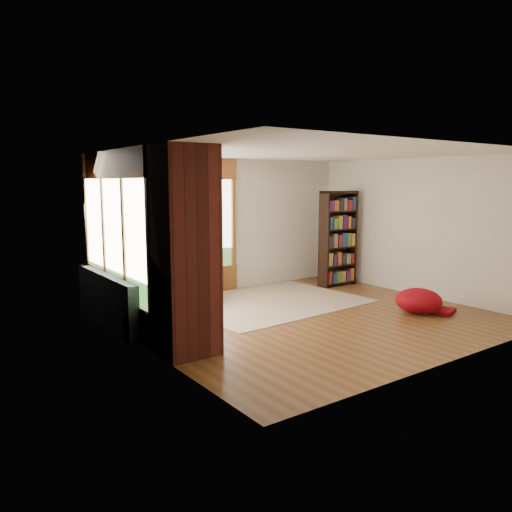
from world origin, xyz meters
TOP-DOWN VIEW (x-y plane):
  - floor at (0.00, 0.00)m, footprint 5.50×5.50m
  - ceiling at (0.00, 0.00)m, footprint 5.50×5.50m
  - wall_back at (0.00, 2.50)m, footprint 5.50×0.04m
  - wall_front at (0.00, -2.50)m, footprint 5.50×0.04m
  - wall_left at (-2.75, 0.00)m, footprint 0.04×5.00m
  - wall_right at (2.75, 0.00)m, footprint 0.04×5.00m
  - windows_back at (-1.20, 2.47)m, footprint 2.82×0.10m
  - windows_left at (-2.72, 1.20)m, footprint 0.10×2.62m
  - roller_blind at (-2.69, 2.03)m, footprint 0.03×0.72m
  - brick_chimney at (-2.40, -0.35)m, footprint 0.70×0.70m
  - sectional_sofa at (-1.95, 1.70)m, footprint 2.20×2.20m
  - area_rug at (0.09, 1.20)m, footprint 3.35×2.64m
  - bookshelf at (2.14, 1.55)m, footprint 0.84×0.28m
  - pouf at (1.65, -0.84)m, footprint 0.99×0.99m
  - dog_tan at (-1.98, 1.82)m, footprint 0.95×0.80m
  - dog_brindle at (-2.34, 1.20)m, footprint 0.50×0.75m
  - throw_pillows at (-1.86, 1.75)m, footprint 1.98×1.68m

SIDE VIEW (x-z plane):
  - floor at x=0.00m, z-range 0.00..0.00m
  - area_rug at x=0.09m, z-range 0.00..0.01m
  - pouf at x=1.65m, z-range 0.01..0.42m
  - sectional_sofa at x=-1.95m, z-range -0.10..0.70m
  - dog_brindle at x=-2.34m, z-range 0.54..0.93m
  - dog_tan at x=-1.98m, z-range 0.54..1.00m
  - throw_pillows at x=-1.86m, z-range 0.56..1.01m
  - bookshelf at x=2.14m, z-range 0.00..1.97m
  - wall_back at x=0.00m, z-range 0.00..2.60m
  - wall_front at x=0.00m, z-range 0.00..2.60m
  - wall_left at x=-2.75m, z-range 0.00..2.60m
  - wall_right at x=2.75m, z-range 0.00..2.60m
  - brick_chimney at x=-2.40m, z-range 0.00..2.60m
  - windows_back at x=-1.20m, z-range 0.40..2.30m
  - windows_left at x=-2.72m, z-range 0.40..2.30m
  - roller_blind at x=-2.69m, z-range 1.30..2.20m
  - ceiling at x=0.00m, z-range 2.60..2.60m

